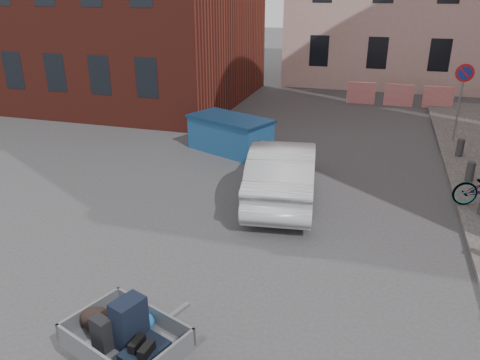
% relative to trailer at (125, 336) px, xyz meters
% --- Properties ---
extents(ground, '(120.00, 120.00, 0.00)m').
position_rel_trailer_xyz_m(ground, '(-0.38, 3.26, -0.61)').
color(ground, '#38383A').
rests_on(ground, ground).
extents(far_building, '(6.00, 6.00, 8.00)m').
position_rel_trailer_xyz_m(far_building, '(-20.38, 25.26, 3.39)').
color(far_building, maroon).
rests_on(far_building, ground).
extents(no_parking_sign, '(0.60, 0.09, 2.65)m').
position_rel_trailer_xyz_m(no_parking_sign, '(5.62, 12.74, 1.41)').
color(no_parking_sign, gray).
rests_on(no_parking_sign, sidewalk).
extents(barriers, '(4.70, 0.18, 1.00)m').
position_rel_trailer_xyz_m(barriers, '(3.82, 18.26, -0.11)').
color(barriers, red).
rests_on(barriers, ground).
extents(trailer, '(1.88, 1.98, 1.20)m').
position_rel_trailer_xyz_m(trailer, '(0.00, 0.00, 0.00)').
color(trailer, black).
rests_on(trailer, ground).
extents(dumpster, '(3.10, 2.40, 1.16)m').
position_rel_trailer_xyz_m(dumpster, '(-1.64, 9.76, -0.03)').
color(dumpster, navy).
rests_on(dumpster, ground).
extents(silver_car, '(2.21, 4.73, 1.50)m').
position_rel_trailer_xyz_m(silver_car, '(0.83, 6.51, 0.14)').
color(silver_car, '#A5A7AC').
rests_on(silver_car, ground).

